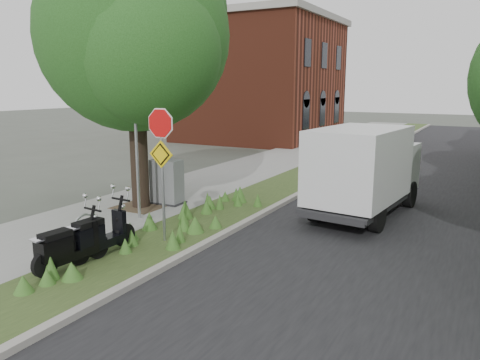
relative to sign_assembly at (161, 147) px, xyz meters
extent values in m
plane|color=#4C5147|center=(1.40, -0.58, -2.33)|extent=(120.00, 120.00, 0.00)
cube|color=gray|center=(-2.85, 9.42, -2.27)|extent=(3.50, 60.00, 0.12)
cube|color=#2D441D|center=(-0.10, 9.42, -2.27)|extent=(2.00, 60.00, 0.12)
cube|color=#9E9991|center=(0.90, 9.42, -2.26)|extent=(0.20, 60.00, 0.13)
cube|color=black|center=(4.40, 9.42, -2.32)|extent=(7.00, 60.00, 0.01)
cylinder|color=black|center=(-2.60, 2.22, 0.03)|extent=(0.52, 0.52, 4.48)
sphere|color=#1F4818|center=(-2.60, 2.22, 2.75)|extent=(5.40, 5.40, 5.40)
sphere|color=#1F4818|center=(-3.81, 3.03, 2.08)|extent=(4.05, 4.05, 4.05)
sphere|color=#1F4818|center=(-1.52, 1.54, 2.21)|extent=(3.78, 3.78, 3.78)
cube|color=#473828|center=(-2.60, 2.22, -2.20)|extent=(1.40, 1.40, 0.01)
cylinder|color=#A5A8AD|center=(-1.80, 1.22, -0.21)|extent=(0.08, 0.08, 4.00)
torus|color=#A5A8AD|center=(-1.30, -1.18, -1.83)|extent=(0.05, 0.77, 0.77)
cube|color=#A5A8AD|center=(-1.30, -1.54, -2.19)|extent=(0.06, 0.06, 0.04)
cube|color=#A5A8AD|center=(-1.30, -0.82, -2.19)|extent=(0.06, 0.06, 0.04)
cylinder|color=#A5A8AD|center=(0.00, 0.02, -0.71)|extent=(0.07, 0.07, 3.00)
cylinder|color=red|center=(0.00, -0.01, 0.54)|extent=(0.86, 0.03, 0.86)
cylinder|color=white|center=(0.00, 0.00, 0.54)|extent=(0.94, 0.02, 0.94)
cube|color=yellow|center=(0.00, -0.01, -0.16)|extent=(0.64, 0.03, 0.64)
cube|color=maroon|center=(-8.10, 21.42, 1.67)|extent=(9.00, 10.00, 8.00)
cube|color=#9E9991|center=(-8.10, 21.42, 5.77)|extent=(9.40, 10.40, 0.40)
cylinder|color=black|center=(-0.52, -1.58, -1.95)|extent=(0.17, 0.53, 0.52)
cylinder|color=black|center=(-0.64, -2.81, -1.95)|extent=(0.17, 0.53, 0.52)
cube|color=black|center=(-0.58, -2.24, -1.93)|extent=(0.44, 1.17, 0.18)
cube|color=black|center=(-0.62, -2.59, -1.69)|extent=(0.42, 0.68, 0.40)
cube|color=black|center=(-0.61, -2.54, -1.43)|extent=(0.35, 0.62, 0.12)
cylinder|color=black|center=(-0.53, -0.75, -1.94)|extent=(0.15, 0.54, 0.53)
cylinder|color=black|center=(-0.58, -2.02, -1.94)|extent=(0.15, 0.54, 0.53)
cube|color=black|center=(-0.56, -1.44, -1.92)|extent=(0.40, 1.19, 0.18)
cube|color=black|center=(-0.57, -1.80, -1.67)|extent=(0.40, 0.68, 0.41)
cube|color=black|center=(-0.57, -1.75, -1.41)|extent=(0.33, 0.63, 0.12)
cube|color=#262628|center=(3.42, 4.85, -1.87)|extent=(2.25, 4.90, 0.16)
cube|color=#B7BABC|center=(3.60, 6.68, -1.11)|extent=(1.95, 1.43, 1.43)
cube|color=white|center=(3.37, 4.36, -0.75)|extent=(2.30, 3.58, 1.97)
cube|color=#262628|center=(-2.14, 2.92, -2.18)|extent=(1.04, 0.72, 0.05)
cube|color=slate|center=(-2.14, 2.92, -1.53)|extent=(0.93, 0.60, 1.36)
camera|label=1|loc=(6.62, -8.33, 1.36)|focal=35.00mm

